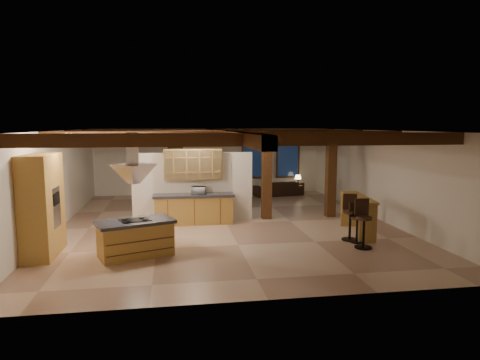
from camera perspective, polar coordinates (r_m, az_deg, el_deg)
The scene contains 23 objects.
ground at distance 13.50m, azimuth -1.86°, elevation -5.79°, with size 12.00×12.00×0.00m, color tan.
room_walls at distance 13.21m, azimuth -1.89°, elevation 1.75°, with size 12.00×12.00×12.00m.
ceiling_beams at distance 13.15m, azimuth -1.91°, elevation 6.00°, with size 10.00×12.00×0.28m.
timber_posts at distance 14.22m, azimuth 7.91°, elevation 2.01°, with size 2.50×0.30×2.90m.
partition_wall at distance 13.70m, azimuth -6.29°, elevation -0.96°, with size 3.80×0.18×2.20m, color silver.
pantry_cabinet at distance 11.04m, azimuth -24.87°, elevation -3.09°, with size 0.67×1.60×2.40m.
back_counter at distance 13.43m, azimuth -6.17°, elevation -3.83°, with size 2.50×0.66×0.94m.
upper_display_cabinet at distance 13.43m, azimuth -6.29°, elevation 2.10°, with size 1.80×0.36×0.95m.
range_hood at distance 10.16m, azimuth -13.99°, elevation -0.15°, with size 1.10×1.10×1.40m.
back_windows at distance 19.55m, azimuth 4.13°, elevation 2.73°, with size 2.70×0.07×1.70m.
framed_art at distance 19.03m, azimuth -8.60°, elevation 3.14°, with size 0.65×0.05×0.85m.
recessed_cans at distance 11.15m, azimuth -13.75°, elevation 6.12°, with size 3.16×2.46×0.03m.
kitchen_island at distance 10.42m, azimuth -13.76°, elevation -7.51°, with size 1.96×1.49×0.87m.
dining_table at distance 16.30m, azimuth -3.54°, elevation -2.35°, with size 1.86×1.03×0.65m, color #3B1C0E.
sofa at distance 18.83m, azimuth 5.12°, elevation -1.11°, with size 2.11×0.83×0.62m, color black.
microwave at distance 13.33m, azimuth -5.54°, elevation -1.36°, with size 0.43×0.29×0.24m, color #BCBCC1.
bar_counter at distance 12.53m, azimuth 15.42°, elevation -3.70°, with size 0.79×2.10×1.07m.
side_table at distance 19.38m, azimuth 7.71°, elevation -1.06°, with size 0.41×0.41×0.51m, color #3F240F.
table_lamp at distance 19.32m, azimuth 7.74°, elevation 0.38°, with size 0.28×0.28×0.33m.
bar_stool_a at distance 11.19m, azimuth 16.12°, elevation -5.58°, with size 0.43×0.43×1.23m.
bar_stool_b at distance 11.69m, azimuth 15.24°, elevation -5.47°, with size 0.37×0.38×1.04m.
bar_stool_c at distance 11.85m, azimuth 14.46°, elevation -4.80°, with size 0.45×0.46×1.23m.
dining_chairs at distance 16.25m, azimuth -3.55°, elevation -1.35°, with size 2.33×2.33×1.21m.
Camera 1 is at (-1.62, -13.05, 3.07)m, focal length 32.00 mm.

